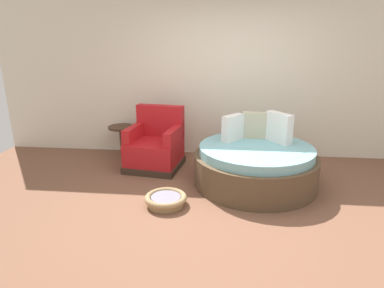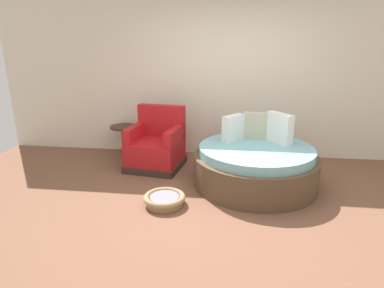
{
  "view_description": "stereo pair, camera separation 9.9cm",
  "coord_description": "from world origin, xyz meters",
  "px_view_note": "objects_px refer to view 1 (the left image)",
  "views": [
    {
      "loc": [
        -0.03,
        -3.41,
        1.87
      ],
      "look_at": [
        -0.47,
        0.81,
        0.55
      ],
      "focal_mm": 30.18,
      "sensor_mm": 36.0,
      "label": 1
    },
    {
      "loc": [
        0.07,
        -3.4,
        1.87
      ],
      "look_at": [
        -0.47,
        0.81,
        0.55
      ],
      "focal_mm": 30.18,
      "sensor_mm": 36.0,
      "label": 2
    }
  ],
  "objects_px": {
    "pet_basket": "(166,200)",
    "side_table": "(122,131)",
    "red_armchair": "(156,147)",
    "round_daybed": "(255,164)"
  },
  "relations": [
    {
      "from": "pet_basket",
      "to": "side_table",
      "type": "height_order",
      "value": "side_table"
    },
    {
      "from": "red_armchair",
      "to": "side_table",
      "type": "distance_m",
      "value": 0.86
    },
    {
      "from": "round_daybed",
      "to": "red_armchair",
      "type": "height_order",
      "value": "round_daybed"
    },
    {
      "from": "pet_basket",
      "to": "red_armchair",
      "type": "bearing_deg",
      "value": 107.04
    },
    {
      "from": "red_armchair",
      "to": "side_table",
      "type": "height_order",
      "value": "red_armchair"
    },
    {
      "from": "round_daybed",
      "to": "red_armchair",
      "type": "xyz_separation_m",
      "value": [
        -1.5,
        0.5,
        0.05
      ]
    },
    {
      "from": "pet_basket",
      "to": "side_table",
      "type": "relative_size",
      "value": 0.98
    },
    {
      "from": "round_daybed",
      "to": "side_table",
      "type": "xyz_separation_m",
      "value": [
        -2.2,
        0.98,
        0.14
      ]
    },
    {
      "from": "side_table",
      "to": "red_armchair",
      "type": "bearing_deg",
      "value": -34.92
    },
    {
      "from": "pet_basket",
      "to": "round_daybed",
      "type": "bearing_deg",
      "value": 34.37
    }
  ]
}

